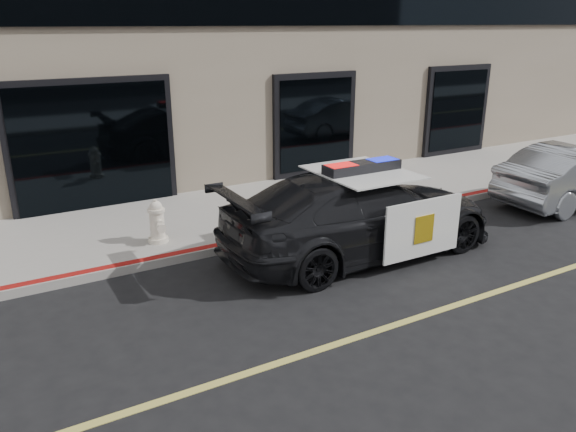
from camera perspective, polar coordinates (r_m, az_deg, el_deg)
ground at (r=7.24m, az=1.90°, el=-13.85°), size 120.00×120.00×0.00m
sidewalk_n at (r=11.55m, az=-11.87°, el=-0.84°), size 60.00×3.50×0.15m
police_car at (r=9.95m, az=7.35°, el=0.30°), size 2.36×5.14×1.68m
fire_hydrant at (r=10.36m, az=-13.15°, el=-0.64°), size 0.36×0.50×0.79m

